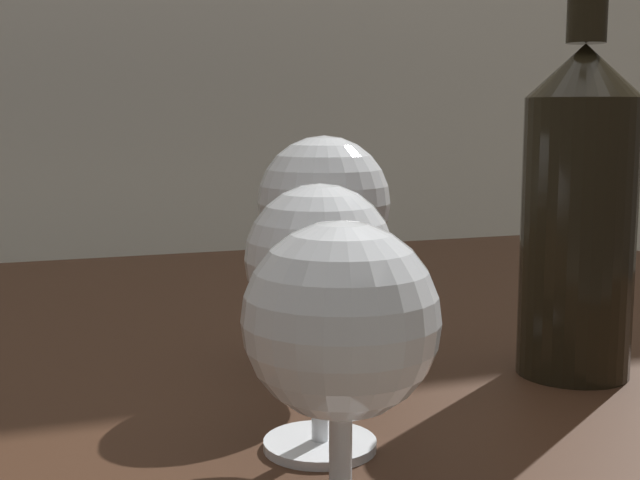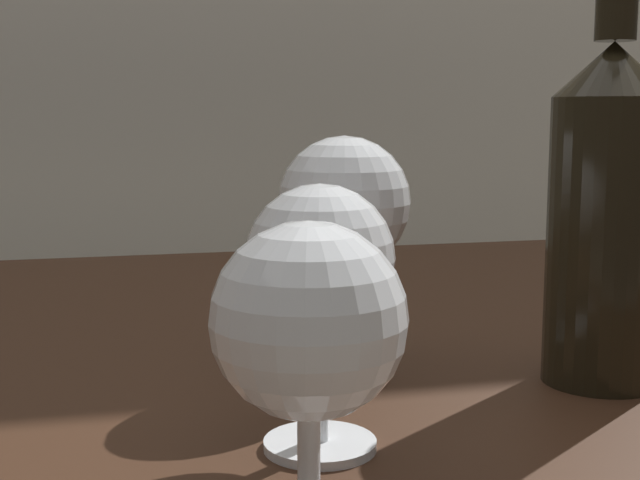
{
  "view_description": "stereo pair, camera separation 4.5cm",
  "coord_description": "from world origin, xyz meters",
  "views": [
    {
      "loc": [
        -0.07,
        -0.64,
        0.92
      ],
      "look_at": [
        0.07,
        -0.22,
        0.85
      ],
      "focal_mm": 48.71,
      "sensor_mm": 36.0,
      "label": 1
    },
    {
      "loc": [
        -0.03,
        -0.65,
        0.92
      ],
      "look_at": [
        0.07,
        -0.22,
        0.85
      ],
      "focal_mm": 48.71,
      "sensor_mm": 36.0,
      "label": 2
    }
  ],
  "objects": [
    {
      "name": "wine_bottle",
      "position": [
        0.28,
        -0.15,
        0.86
      ],
      "size": [
        0.08,
        0.08,
        0.31
      ],
      "color": "black",
      "rests_on": "dining_table"
    },
    {
      "name": "dining_table",
      "position": [
        0.0,
        0.0,
        0.65
      ],
      "size": [
        1.37,
        0.9,
        0.74
      ],
      "color": "#382114",
      "rests_on": "ground_plane"
    },
    {
      "name": "wine_glass_port",
      "position": [
        0.04,
        -0.34,
        0.83
      ],
      "size": [
        0.08,
        0.08,
        0.14
      ],
      "color": "white",
      "rests_on": "dining_table"
    },
    {
      "name": "wine_glass_rose",
      "position": [
        0.12,
        -0.1,
        0.85
      ],
      "size": [
        0.09,
        0.09,
        0.16
      ],
      "color": "white",
      "rests_on": "dining_table"
    },
    {
      "name": "wine_glass_chardonnay",
      "position": [
        0.07,
        -0.22,
        0.84
      ],
      "size": [
        0.08,
        0.08,
        0.14
      ],
      "color": "white",
      "rests_on": "dining_table"
    }
  ]
}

